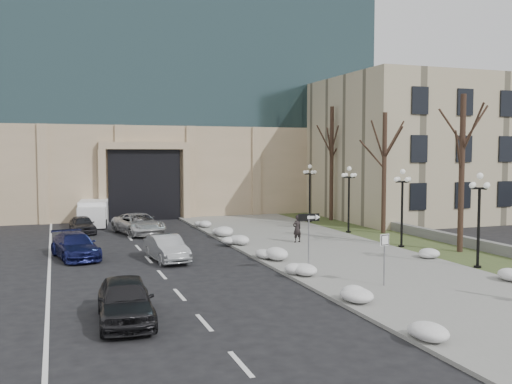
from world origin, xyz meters
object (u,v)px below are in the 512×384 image
at_px(car_b, 167,248).
at_px(lamppost_d, 310,185).
at_px(car_d, 139,224).
at_px(car_e, 82,225).
at_px(car_a, 125,300).
at_px(keep_sign, 385,249).
at_px(lamppost_c, 349,190).
at_px(car_c, 75,246).
at_px(lamppost_b, 402,197).
at_px(lamppost_a, 479,207).
at_px(box_truck, 94,213).
at_px(pedestrian, 297,229).
at_px(one_way_sign, 312,224).

xyz_separation_m(car_b, lamppost_d, (13.95, 12.19, 2.39)).
xyz_separation_m(car_d, car_e, (-3.69, 1.81, -0.10)).
bearing_deg(car_a, car_e, 94.09).
xyz_separation_m(keep_sign, lamppost_c, (6.41, 14.79, 1.38)).
bearing_deg(car_b, car_c, 146.08).
height_order(car_c, lamppost_c, lamppost_c).
distance_m(car_b, lamppost_d, 18.68).
relative_size(lamppost_c, lamppost_d, 1.00).
bearing_deg(car_e, lamppost_b, -43.61).
xyz_separation_m(car_e, lamppost_a, (17.66, -19.54, 2.44)).
bearing_deg(car_b, car_e, 100.55).
bearing_deg(box_truck, car_b, -74.16).
height_order(car_c, box_truck, box_truck).
relative_size(pedestrian, box_truck, 0.27).
xyz_separation_m(car_a, lamppost_a, (17.29, 3.07, 2.31)).
xyz_separation_m(car_c, one_way_sign, (10.34, -8.02, 1.70)).
distance_m(car_a, car_d, 21.06).
bearing_deg(car_c, car_e, 73.96).
bearing_deg(car_a, lamppost_c, 46.04).
xyz_separation_m(one_way_sign, lamppost_b, (8.14, 4.85, 0.69)).
bearing_deg(car_c, car_b, -38.88).
xyz_separation_m(car_c, lamppost_c, (18.48, 3.32, 2.39)).
bearing_deg(lamppost_c, car_e, 159.68).
distance_m(lamppost_b, lamppost_d, 13.00).
bearing_deg(car_a, car_b, 75.29).
bearing_deg(pedestrian, car_d, -56.60).
bearing_deg(car_c, keep_sign, -54.84).
xyz_separation_m(box_truck, one_way_sign, (8.46, -22.53, 1.45)).
height_order(car_c, lamppost_b, lamppost_b).
distance_m(pedestrian, lamppost_a, 11.55).
bearing_deg(car_e, car_d, -33.29).
height_order(car_b, box_truck, box_truck).
distance_m(keep_sign, lamppost_b, 10.57).
height_order(lamppost_a, lamppost_c, same).
distance_m(car_e, one_way_sign, 20.34).
bearing_deg(lamppost_a, car_c, 152.36).
distance_m(pedestrian, one_way_sign, 9.03).
distance_m(pedestrian, lamppost_c, 6.33).
relative_size(car_b, one_way_sign, 1.43).
xyz_separation_m(car_d, keep_sign, (7.56, -19.52, 0.96)).
height_order(car_a, keep_sign, keep_sign).
bearing_deg(car_d, keep_sign, -81.98).
bearing_deg(keep_sign, car_a, 172.20).
distance_m(car_b, lamppost_a, 15.93).
bearing_deg(lamppost_a, lamppost_c, 90.00).
xyz_separation_m(car_c, lamppost_a, (18.48, -9.68, 2.39)).
xyz_separation_m(car_b, one_way_sign, (5.81, -5.66, 1.70)).
bearing_deg(lamppost_b, car_c, 170.25).
distance_m(car_b, pedestrian, 9.17).
xyz_separation_m(lamppost_b, lamppost_c, (0.00, 6.50, 0.00)).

